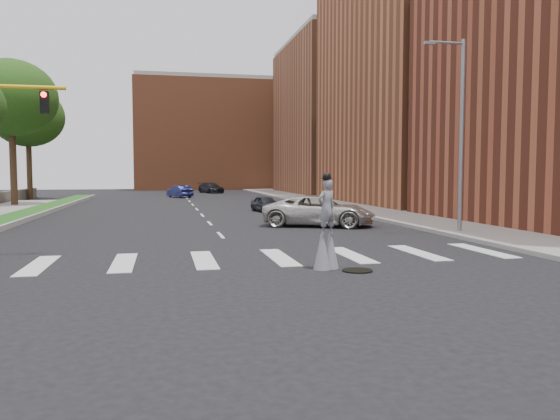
# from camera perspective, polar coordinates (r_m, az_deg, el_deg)

# --- Properties ---
(ground_plane) EXTENTS (160.00, 160.00, 0.00)m
(ground_plane) POSITION_cam_1_polar(r_m,az_deg,el_deg) (17.54, -3.50, -5.62)
(ground_plane) COLOR black
(ground_plane) RESTS_ON ground
(grass_median) EXTENTS (2.00, 60.00, 0.25)m
(grass_median) POSITION_cam_1_polar(r_m,az_deg,el_deg) (38.26, -25.58, -0.59)
(grass_median) COLOR #1C5217
(grass_median) RESTS_ON ground
(median_curb) EXTENTS (0.20, 60.00, 0.28)m
(median_curb) POSITION_cam_1_polar(r_m,az_deg,el_deg) (38.03, -24.04, -0.55)
(median_curb) COLOR #979792
(median_curb) RESTS_ON ground
(sidewalk_right) EXTENTS (5.00, 90.00, 0.18)m
(sidewalk_right) POSITION_cam_1_polar(r_m,az_deg,el_deg) (44.82, 7.55, 0.33)
(sidewalk_right) COLOR gray
(sidewalk_right) RESTS_ON ground
(manhole) EXTENTS (0.90, 0.90, 0.04)m
(manhole) POSITION_cam_1_polar(r_m,az_deg,el_deg) (16.36, 8.08, -6.28)
(manhole) COLOR black
(manhole) RESTS_ON ground
(building_mid) EXTENTS (16.00, 22.00, 24.00)m
(building_mid) POSITION_cam_1_polar(r_m,az_deg,el_deg) (53.90, 15.64, 13.54)
(building_mid) COLOR #9F5331
(building_mid) RESTS_ON ground
(building_far) EXTENTS (16.00, 22.00, 20.00)m
(building_far) POSITION_cam_1_polar(r_m,az_deg,el_deg) (75.57, 6.99, 9.34)
(building_far) COLOR #955437
(building_far) RESTS_ON ground
(building_backdrop) EXTENTS (26.00, 14.00, 18.00)m
(building_backdrop) POSITION_cam_1_polar(r_m,az_deg,el_deg) (95.68, -7.04, 7.61)
(building_backdrop) COLOR #9F5331
(building_backdrop) RESTS_ON ground
(streetlight) EXTENTS (2.05, 0.20, 9.00)m
(streetlight) POSITION_cam_1_polar(r_m,az_deg,el_deg) (26.83, 18.27, 8.01)
(streetlight) COLOR slate
(streetlight) RESTS_ON ground
(stilt_performer) EXTENTS (0.81, 0.64, 2.91)m
(stilt_performer) POSITION_cam_1_polar(r_m,az_deg,el_deg) (16.48, 4.86, -2.24)
(stilt_performer) COLOR #362315
(stilt_performer) RESTS_ON ground
(suv_crossing) EXTENTS (6.59, 4.92, 1.66)m
(suv_crossing) POSITION_cam_1_polar(r_m,az_deg,el_deg) (29.50, 4.11, -0.09)
(suv_crossing) COLOR beige
(suv_crossing) RESTS_ON ground
(car_near) EXTENTS (2.00, 3.65, 1.18)m
(car_near) POSITION_cam_1_polar(r_m,az_deg,el_deg) (40.06, -1.51, 0.65)
(car_near) COLOR black
(car_near) RESTS_ON ground
(car_mid) EXTENTS (3.04, 4.44, 1.38)m
(car_mid) POSITION_cam_1_polar(r_m,az_deg,el_deg) (63.57, -10.45, 1.92)
(car_mid) COLOR #16194D
(car_mid) RESTS_ON ground
(car_far) EXTENTS (3.73, 5.34, 1.43)m
(car_far) POSITION_cam_1_polar(r_m,az_deg,el_deg) (76.35, -7.22, 2.31)
(car_far) COLOR black
(car_far) RESTS_ON ground
(tree_4) EXTENTS (7.47, 7.47, 12.24)m
(tree_4) POSITION_cam_1_polar(r_m,az_deg,el_deg) (51.20, -26.29, 10.44)
(tree_4) COLOR #362315
(tree_4) RESTS_ON ground
(tree_5) EXTENTS (7.45, 7.45, 11.91)m
(tree_5) POSITION_cam_1_polar(r_m,az_deg,el_deg) (63.91, -24.86, 8.83)
(tree_5) COLOR #362315
(tree_5) RESTS_ON ground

